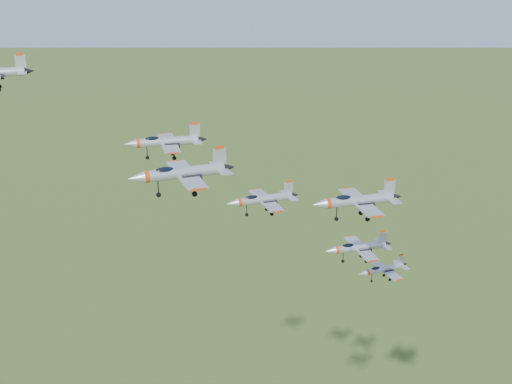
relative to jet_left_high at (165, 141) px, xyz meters
name	(u,v)px	position (x,y,z in m)	size (l,w,h in m)	color
jet_left_high	(165,141)	(0.00, 0.00, 0.00)	(11.85, 9.92, 3.17)	#A9ACB5
jet_right_high	(181,173)	(-4.20, -22.60, 3.14)	(12.20, 10.05, 3.27)	#A9ACB5
jet_left_low	(262,199)	(16.37, 3.34, -12.32)	(12.37, 10.18, 3.31)	#A9ACB5
jet_right_low	(357,200)	(22.58, -15.25, -6.74)	(13.18, 10.99, 3.52)	#A9ACB5
jet_trail	(358,247)	(31.28, -1.89, -21.14)	(11.93, 9.93, 3.19)	#A9ACB5
jet_extra	(383,269)	(40.10, 3.72, -29.44)	(10.52, 8.67, 2.81)	#A9ACB5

